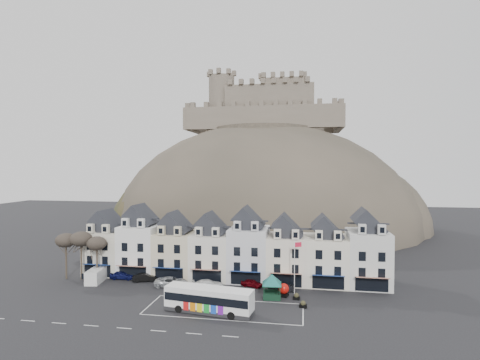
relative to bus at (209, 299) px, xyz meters
name	(u,v)px	position (x,y,z in m)	size (l,w,h in m)	color
ground	(208,312)	(-0.16, 0.32, -1.93)	(300.00, 300.00, 0.00)	black
coach_bay_markings	(224,309)	(1.84, 1.57, -1.93)	(22.00, 7.50, 0.01)	silver
townhouse_terrace	(231,249)	(-0.02, 16.29, 3.37)	(54.40, 9.35, 11.80)	silver
castle_hill	(266,229)	(1.09, 69.27, -1.82)	(100.00, 76.00, 68.00)	#3B372D
castle	(266,107)	(0.34, 76.25, 38.26)	(50.20, 22.20, 22.00)	#675D4F
tree_left_far	(66,241)	(-29.16, 10.82, 4.97)	(3.61, 3.61, 8.24)	#332921
tree_left_mid	(81,239)	(-26.16, 10.82, 5.31)	(3.78, 3.78, 8.64)	#332921
tree_left_near	(97,244)	(-23.16, 10.82, 4.62)	(3.43, 3.43, 7.84)	#332921
bus	(209,299)	(0.00, 0.00, 0.00)	(12.65, 4.60, 3.49)	#262628
bus_shelter	(272,279)	(8.11, 7.14, 0.95)	(5.82, 5.82, 3.71)	black
red_buoy	(284,290)	(9.84, 8.21, -0.89)	(1.65, 1.65, 2.04)	black
flagpole	(295,264)	(11.55, 9.77, 2.89)	(1.13, 0.54, 8.44)	silver
white_van	(96,275)	(-22.86, 10.06, -0.78)	(2.91, 5.30, 2.30)	white
planter_west	(296,296)	(11.84, 7.05, -1.43)	(1.07, 0.73, 1.04)	black
planter_east	(303,304)	(12.84, 3.95, -1.44)	(1.13, 0.78, 1.03)	black
car_navy	(122,275)	(-19.13, 12.32, -1.18)	(1.76, 4.39, 1.49)	#0E1249
car_black	(145,277)	(-14.54, 11.70, -1.23)	(1.49, 4.28, 1.41)	black
car_silver	(171,282)	(-9.09, 9.91, -1.16)	(2.56, 5.46, 1.54)	#ABAEB2
car_white	(208,284)	(-2.66, 9.82, -1.19)	(2.07, 5.09, 1.48)	white
car_maroon	(252,283)	(4.33, 12.00, -1.31)	(1.48, 3.67, 1.25)	#54040B
car_charcoal	(281,287)	(9.36, 10.67, -1.21)	(1.52, 4.37, 1.44)	black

